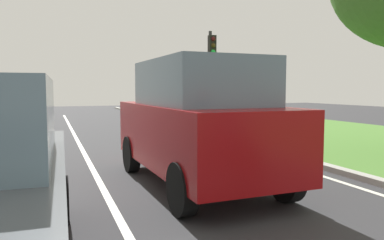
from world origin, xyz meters
name	(u,v)px	position (x,y,z in m)	size (l,w,h in m)	color
ground_plane	(109,151)	(0.00, 14.00, 0.00)	(60.00, 60.00, 0.00)	#2D2D30
lane_line_center	(84,152)	(-0.70, 14.00, 0.00)	(0.12, 32.00, 0.01)	silver
lane_line_right_edge	(222,144)	(3.60, 14.00, 0.00)	(0.12, 32.00, 0.01)	silver
grass_verge_right	(343,136)	(8.50, 14.00, 0.03)	(9.00, 48.00, 0.06)	#47752D
curb_right	(236,142)	(4.10, 14.00, 0.06)	(0.24, 48.00, 0.12)	#9E9B93
car_suv_ahead	(198,122)	(0.97, 9.50, 1.17)	(2.08, 4.55, 2.28)	maroon
traffic_light_near_right	(211,62)	(5.16, 18.47, 2.95)	(0.32, 0.50, 4.32)	#2D2D2D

